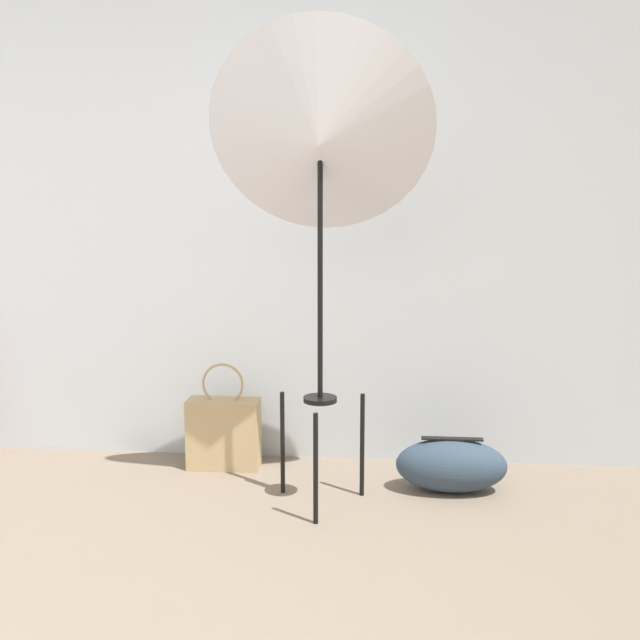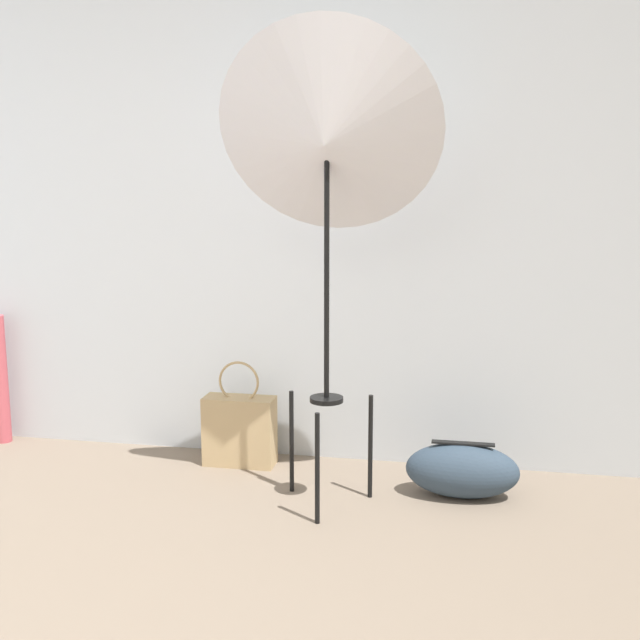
{
  "view_description": "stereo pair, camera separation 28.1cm",
  "coord_description": "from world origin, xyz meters",
  "px_view_note": "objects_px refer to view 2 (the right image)",
  "views": [
    {
      "loc": [
        0.59,
        -1.09,
        1.31
      ],
      "look_at": [
        0.34,
        1.67,
        0.84
      ],
      "focal_mm": 42.0,
      "sensor_mm": 36.0,
      "label": 1
    },
    {
      "loc": [
        0.87,
        -1.05,
        1.31
      ],
      "look_at": [
        0.34,
        1.67,
        0.84
      ],
      "focal_mm": 42.0,
      "sensor_mm": 36.0,
      "label": 2
    }
  ],
  "objects_px": {
    "duffel_bag": "(462,470)",
    "paper_roll": "(0,379)",
    "photo_umbrella": "(327,140)",
    "tote_bag": "(240,429)"
  },
  "relations": [
    {
      "from": "duffel_bag",
      "to": "paper_roll",
      "type": "bearing_deg",
      "value": 173.12
    },
    {
      "from": "duffel_bag",
      "to": "paper_roll",
      "type": "height_order",
      "value": "paper_roll"
    },
    {
      "from": "tote_bag",
      "to": "paper_roll",
      "type": "height_order",
      "value": "paper_roll"
    },
    {
      "from": "photo_umbrella",
      "to": "paper_roll",
      "type": "bearing_deg",
      "value": 165.61
    },
    {
      "from": "duffel_bag",
      "to": "paper_roll",
      "type": "xyz_separation_m",
      "value": [
        -2.41,
        0.29,
        0.22
      ]
    },
    {
      "from": "photo_umbrella",
      "to": "tote_bag",
      "type": "distance_m",
      "value": 1.48
    },
    {
      "from": "paper_roll",
      "to": "tote_bag",
      "type": "bearing_deg",
      "value": -3.83
    },
    {
      "from": "photo_umbrella",
      "to": "paper_roll",
      "type": "distance_m",
      "value": 2.24
    },
    {
      "from": "photo_umbrella",
      "to": "tote_bag",
      "type": "height_order",
      "value": "photo_umbrella"
    },
    {
      "from": "photo_umbrella",
      "to": "paper_roll",
      "type": "xyz_separation_m",
      "value": [
        -1.84,
        0.47,
        -1.18
      ]
    }
  ]
}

